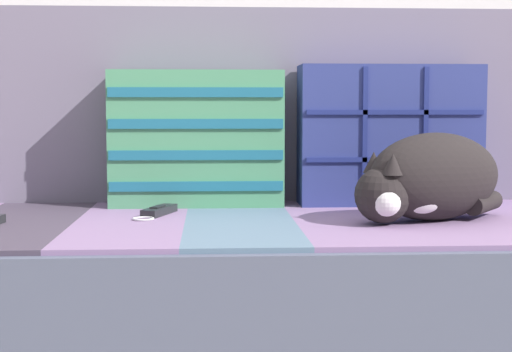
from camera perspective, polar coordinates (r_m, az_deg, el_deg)
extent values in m
cube|color=brown|center=(1.86, 2.53, -12.24)|extent=(2.04, 0.87, 0.17)
cube|color=#4C5166|center=(1.81, 2.55, -6.54)|extent=(2.00, 0.85, 0.21)
cube|color=#423847|center=(1.82, -16.59, -3.22)|extent=(0.24, 0.77, 0.01)
cube|color=gray|center=(1.78, -9.02, -3.25)|extent=(0.24, 0.77, 0.01)
cube|color=slate|center=(1.77, -1.25, -3.23)|extent=(0.24, 0.77, 0.01)
cube|color=gray|center=(1.79, 6.45, -3.14)|extent=(0.24, 0.77, 0.01)
cube|color=gray|center=(1.85, 13.80, -3.01)|extent=(0.24, 0.77, 0.01)
cube|color=slate|center=(2.14, 1.57, 5.16)|extent=(2.00, 0.14, 0.51)
cube|color=navy|center=(2.04, 9.65, 2.96)|extent=(0.46, 0.13, 0.36)
cube|color=navy|center=(1.98, 10.07, 1.18)|extent=(0.44, 0.01, 0.01)
cube|color=navy|center=(1.96, 7.92, 2.90)|extent=(0.01, 0.01, 0.34)
cube|color=navy|center=(1.97, 10.12, 4.59)|extent=(0.44, 0.01, 0.01)
cube|color=navy|center=(1.99, 12.23, 2.87)|extent=(0.01, 0.01, 0.34)
cube|color=#4C9366|center=(1.99, -4.34, 2.74)|extent=(0.44, 0.13, 0.34)
cube|color=#1E667F|center=(1.93, -4.35, -0.75)|extent=(0.43, 0.01, 0.02)
cube|color=#1E667F|center=(1.92, -4.37, 1.52)|extent=(0.43, 0.01, 0.02)
cube|color=#1E667F|center=(1.92, -4.38, 3.81)|extent=(0.43, 0.01, 0.02)
cube|color=#1E667F|center=(1.92, -4.40, 6.09)|extent=(0.43, 0.01, 0.02)
ellipsoid|color=black|center=(1.77, 12.88, -0.04)|extent=(0.38, 0.30, 0.19)
sphere|color=black|center=(1.68, 9.20, -1.38)|extent=(0.12, 0.12, 0.12)
sphere|color=white|center=(1.65, 9.44, -1.81)|extent=(0.07, 0.07, 0.07)
ellipsoid|color=white|center=(1.69, 12.05, -1.23)|extent=(0.10, 0.04, 0.09)
cylinder|color=black|center=(1.84, 16.22, -1.89)|extent=(0.12, 0.15, 0.04)
cone|color=black|center=(1.65, 9.92, 0.85)|extent=(0.05, 0.05, 0.05)
cone|color=black|center=(1.70, 8.56, 1.00)|extent=(0.05, 0.05, 0.05)
cube|color=black|center=(1.84, -7.04, -2.52)|extent=(0.08, 0.14, 0.02)
cube|color=black|center=(1.83, -7.17, -2.23)|extent=(0.03, 0.05, 0.00)
cube|color=black|center=(1.90, -6.27, -2.28)|extent=(0.03, 0.02, 0.02)
torus|color=silver|center=(1.76, -8.20, -3.10)|extent=(0.06, 0.06, 0.01)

